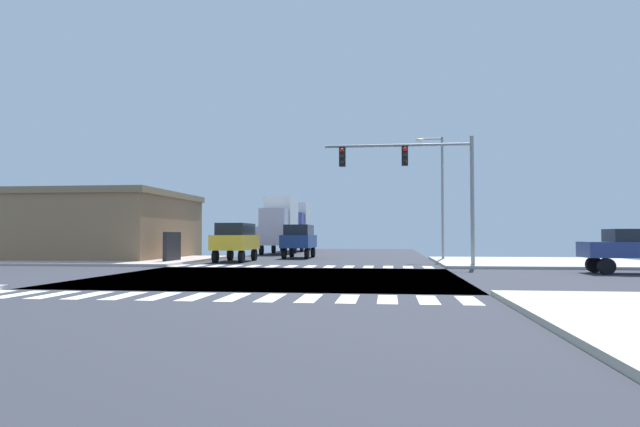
% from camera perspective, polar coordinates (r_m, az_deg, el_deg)
% --- Properties ---
extents(ground, '(90.00, 90.00, 0.05)m').
position_cam_1_polar(ground, '(22.24, -4.24, -6.43)').
color(ground, '#2F323A').
extents(sidewalk_corner_ne, '(12.00, 12.00, 0.14)m').
position_cam_1_polar(sidewalk_corner_ne, '(34.90, 21.44, -4.58)').
color(sidewalk_corner_ne, '#B2ADA3').
rests_on(sidewalk_corner_ne, ground).
extents(sidewalk_corner_nw, '(12.00, 12.00, 0.14)m').
position_cam_1_polar(sidewalk_corner_nw, '(37.96, -20.23, -4.39)').
color(sidewalk_corner_nw, '#B8A69F').
rests_on(sidewalk_corner_nw, ground).
extents(crosswalk_near, '(13.50, 2.00, 0.01)m').
position_cam_1_polar(crosswalk_near, '(15.24, -10.55, -8.24)').
color(crosswalk_near, white).
rests_on(crosswalk_near, ground).
extents(crosswalk_far, '(13.50, 2.00, 0.01)m').
position_cam_1_polar(crosswalk_far, '(29.46, -1.96, -5.33)').
color(crosswalk_far, white).
rests_on(crosswalk_far, ground).
extents(traffic_signal_mast, '(7.57, 0.55, 6.64)m').
position_cam_1_polar(traffic_signal_mast, '(29.47, 9.39, 4.31)').
color(traffic_signal_mast, gray).
rests_on(traffic_signal_mast, ground).
extents(street_lamp, '(1.78, 0.32, 7.88)m').
position_cam_1_polar(street_lamp, '(36.95, 11.82, 2.68)').
color(street_lamp, gray).
rests_on(street_lamp, ground).
extents(bank_building, '(16.61, 11.00, 4.48)m').
position_cam_1_polar(bank_building, '(42.01, -23.79, -1.15)').
color(bank_building, '#886849').
rests_on(bank_building, ground).
extents(suv_nearside_1, '(1.96, 4.60, 2.34)m').
position_cam_1_polar(suv_nearside_1, '(35.00, -8.47, -2.53)').
color(suv_nearside_1, black).
rests_on(suv_nearside_1, ground).
extents(suv_farside_2, '(1.96, 4.60, 2.34)m').
position_cam_1_polar(suv_farside_2, '(40.01, -2.12, -2.50)').
color(suv_farside_2, black).
rests_on(suv_farside_2, ground).
extents(sedan_leading_2, '(4.30, 1.80, 1.88)m').
position_cam_1_polar(sedan_leading_2, '(27.29, 29.19, -2.97)').
color(sedan_leading_2, black).
rests_on(sedan_leading_2, ground).
extents(box_truck_middle_1, '(2.40, 7.20, 4.85)m').
position_cam_1_polar(box_truck_middle_1, '(57.42, -2.38, -1.24)').
color(box_truck_middle_1, black).
rests_on(box_truck_middle_1, ground).
extents(box_truck_outer_2, '(2.40, 7.20, 4.85)m').
position_cam_1_polar(box_truck_outer_2, '(48.60, -4.09, -1.06)').
color(box_truck_outer_2, black).
rests_on(box_truck_outer_2, ground).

